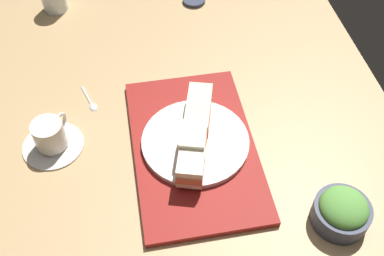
# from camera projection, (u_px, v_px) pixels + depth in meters

# --- Properties ---
(ground_plane) EXTENTS (1.40, 1.00, 0.03)m
(ground_plane) POSITION_uv_depth(u_px,v_px,m) (187.00, 134.00, 1.08)
(ground_plane) COLOR tan
(serving_tray) EXTENTS (0.43, 0.27, 0.02)m
(serving_tray) POSITION_uv_depth(u_px,v_px,m) (194.00, 147.00, 1.02)
(serving_tray) COLOR maroon
(serving_tray) RESTS_ON ground_plane
(sandwich_plate) EXTENTS (0.24, 0.24, 0.01)m
(sandwich_plate) POSITION_uv_depth(u_px,v_px,m) (195.00, 142.00, 1.02)
(sandwich_plate) COLOR silver
(sandwich_plate) RESTS_ON serving_tray
(sandwich_nearmost) EXTENTS (0.09, 0.07, 0.05)m
(sandwich_nearmost) POSITION_uv_depth(u_px,v_px,m) (191.00, 167.00, 0.93)
(sandwich_nearmost) COLOR #EFE5C1
(sandwich_nearmost) RESTS_ON sandwich_plate
(sandwich_inner_near) EXTENTS (0.09, 0.07, 0.06)m
(sandwich_inner_near) POSITION_uv_depth(u_px,v_px,m) (194.00, 142.00, 0.97)
(sandwich_inner_near) COLOR #EFE5C1
(sandwich_inner_near) RESTS_ON sandwich_plate
(sandwich_inner_far) EXTENTS (0.08, 0.07, 0.05)m
(sandwich_inner_far) POSITION_uv_depth(u_px,v_px,m) (197.00, 122.00, 1.01)
(sandwich_inner_far) COLOR beige
(sandwich_inner_far) RESTS_ON sandwich_plate
(sandwich_farmost) EXTENTS (0.09, 0.07, 0.05)m
(sandwich_farmost) POSITION_uv_depth(u_px,v_px,m) (200.00, 102.00, 1.05)
(sandwich_farmost) COLOR beige
(sandwich_farmost) RESTS_ON sandwich_plate
(salad_bowl) EXTENTS (0.11, 0.11, 0.07)m
(salad_bowl) POSITION_uv_depth(u_px,v_px,m) (342.00, 211.00, 0.89)
(salad_bowl) COLOR #33384C
(salad_bowl) RESTS_ON ground_plane
(coffee_cup) EXTENTS (0.14, 0.14, 0.07)m
(coffee_cup) POSITION_uv_depth(u_px,v_px,m) (51.00, 137.00, 1.01)
(coffee_cup) COLOR silver
(coffee_cup) RESTS_ON ground_plane
(small_sauce_dish) EXTENTS (0.07, 0.07, 0.01)m
(small_sauce_dish) POSITION_uv_depth(u_px,v_px,m) (194.00, 0.00, 1.37)
(small_sauce_dish) COLOR #33384C
(small_sauce_dish) RESTS_ON ground_plane
(teaspoon) EXTENTS (0.09, 0.04, 0.01)m
(teaspoon) POSITION_uv_depth(u_px,v_px,m) (91.00, 103.00, 1.11)
(teaspoon) COLOR silver
(teaspoon) RESTS_ON ground_plane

